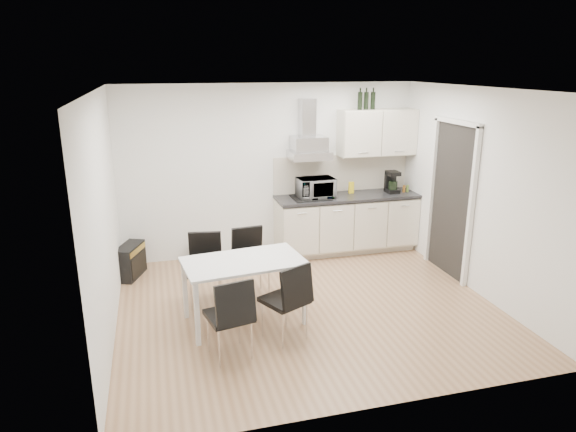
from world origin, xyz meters
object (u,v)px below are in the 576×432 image
object	(u,v)px
chair_far_left	(205,271)
chair_near_right	(284,301)
guitar_amp	(130,261)
floor_speaker	(197,251)
chair_far_right	(252,264)
chair_near_left	(229,317)
dining_table	(244,268)
kitchenette	(349,200)

from	to	relation	value
chair_far_left	chair_near_right	xyz separation A→B (m)	(0.73, -1.05, 0.00)
guitar_amp	floor_speaker	bearing A→B (deg)	43.53
chair_far_left	chair_near_right	size ratio (longest dim) A/B	1.00
floor_speaker	chair_far_right	bearing A→B (deg)	-70.24
floor_speaker	guitar_amp	bearing A→B (deg)	-160.20
chair_near_left	chair_near_right	world-z (taller)	same
chair_near_left	dining_table	bearing A→B (deg)	56.18
chair_far_left	chair_far_right	bearing A→B (deg)	-164.97
dining_table	floor_speaker	bearing A→B (deg)	92.96
kitchenette	guitar_amp	world-z (taller)	kitchenette
chair_near_right	chair_far_left	bearing A→B (deg)	98.57
dining_table	chair_far_left	size ratio (longest dim) A/B	1.60
chair_far_left	guitar_amp	world-z (taller)	chair_far_left
kitchenette	chair_near_left	bearing A→B (deg)	-131.33
kitchenette	chair_near_left	size ratio (longest dim) A/B	2.86
chair_far_right	chair_far_left	bearing A→B (deg)	-0.19
dining_table	chair_near_left	bearing A→B (deg)	-118.70
kitchenette	chair_far_right	bearing A→B (deg)	-144.59
chair_far_left	chair_near_left	xyz separation A→B (m)	(0.10, -1.26, 0.00)
chair_near_left	guitar_amp	xyz separation A→B (m)	(-1.03, 2.38, -0.21)
chair_far_left	floor_speaker	size ratio (longest dim) A/B	3.03
chair_far_right	floor_speaker	world-z (taller)	chair_far_right
guitar_amp	floor_speaker	distance (m)	1.02
guitar_amp	chair_near_right	bearing A→B (deg)	-30.83
chair_near_left	chair_near_right	bearing A→B (deg)	6.00
dining_table	chair_near_right	world-z (taller)	chair_near_right
kitchenette	chair_near_right	xyz separation A→B (m)	(-1.65, -2.38, -0.39)
dining_table	chair_near_right	distance (m)	0.64
kitchenette	guitar_amp	xyz separation A→B (m)	(-3.30, -0.21, -0.60)
chair_far_left	guitar_amp	distance (m)	1.47
kitchenette	chair_far_left	distance (m)	2.75
chair_far_right	guitar_amp	xyz separation A→B (m)	(-1.52, 1.06, -0.21)
chair_far_left	chair_near_left	world-z (taller)	same
kitchenette	floor_speaker	world-z (taller)	kitchenette
chair_near_right	guitar_amp	xyz separation A→B (m)	(-1.65, 2.17, -0.21)
chair_far_left	chair_far_right	size ratio (longest dim) A/B	1.00
dining_table	chair_far_left	bearing A→B (deg)	117.19
dining_table	guitar_amp	world-z (taller)	dining_table
chair_far_left	chair_far_right	world-z (taller)	same
chair_far_right	floor_speaker	bearing A→B (deg)	-74.50
chair_near_right	floor_speaker	bearing A→B (deg)	79.34
chair_near_right	chair_far_right	bearing A→B (deg)	70.88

